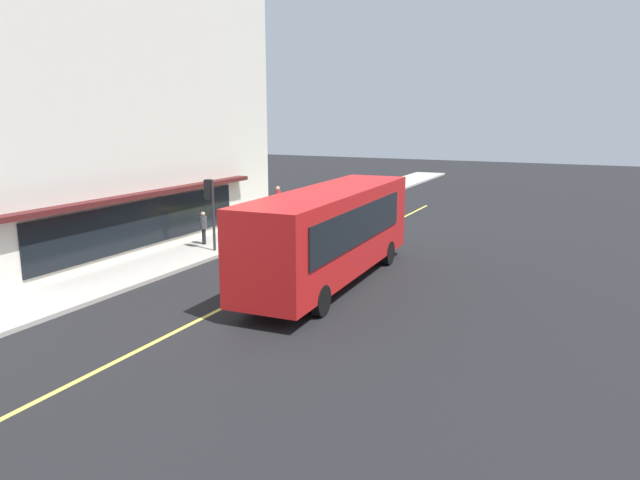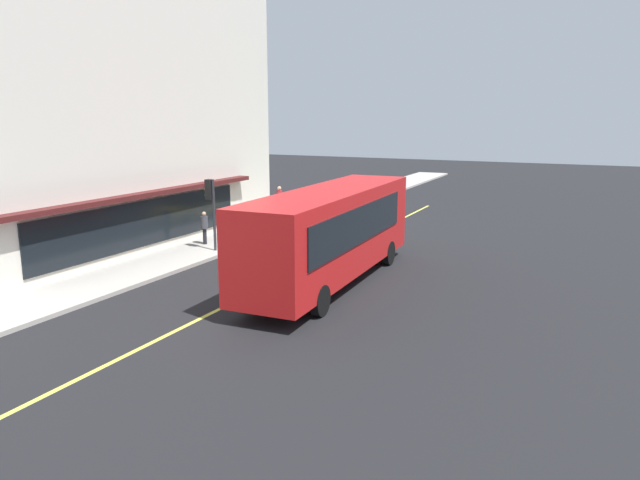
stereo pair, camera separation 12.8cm
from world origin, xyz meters
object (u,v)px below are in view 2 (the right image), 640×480
at_px(bus, 331,231).
at_px(pedestrian_mid_block, 204,225).
at_px(car_yellow, 311,219).
at_px(traffic_light, 211,198).
at_px(pedestrian_waiting, 279,198).
at_px(pedestrian_by_curb, 304,202).

bearing_deg(bus, pedestrian_mid_block, 69.87).
bearing_deg(car_yellow, bus, -149.00).
bearing_deg(traffic_light, pedestrian_waiting, 11.22).
height_order(pedestrian_by_curb, pedestrian_waiting, pedestrian_waiting).
bearing_deg(car_yellow, pedestrian_mid_block, 151.57).
height_order(bus, pedestrian_waiting, bus).
height_order(bus, car_yellow, bus).
xyz_separation_m(bus, traffic_light, (2.03, 6.85, 0.55)).
bearing_deg(bus, pedestrian_waiting, 37.35).
distance_m(traffic_light, pedestrian_waiting, 9.66).
xyz_separation_m(bus, pedestrian_waiting, (11.42, 8.72, -0.75)).
bearing_deg(pedestrian_mid_block, pedestrian_by_curb, -7.89).
relative_size(pedestrian_by_curb, pedestrian_mid_block, 1.11).
xyz_separation_m(pedestrian_by_curb, pedestrian_waiting, (0.50, 1.91, 0.04)).
bearing_deg(traffic_light, pedestrian_by_curb, -0.29).
bearing_deg(car_yellow, pedestrian_waiting, 50.11).
xyz_separation_m(traffic_light, pedestrian_by_curb, (8.89, -0.04, -1.34)).
height_order(traffic_light, car_yellow, traffic_light).
relative_size(traffic_light, car_yellow, 0.74).
distance_m(car_yellow, pedestrian_by_curb, 3.21).
bearing_deg(traffic_light, bus, -106.51).
bearing_deg(bus, traffic_light, 73.49).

